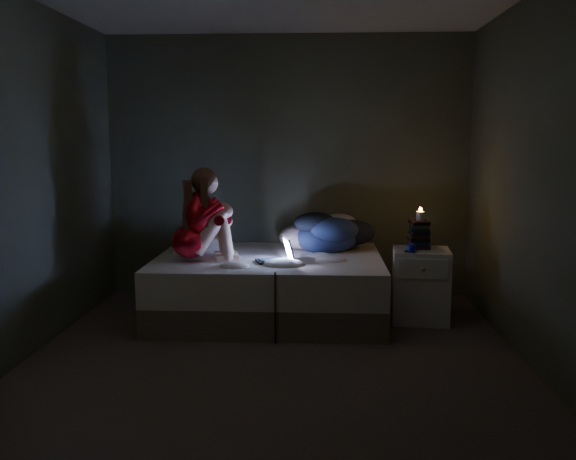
# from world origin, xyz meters

# --- Properties ---
(floor) EXTENTS (3.60, 3.80, 0.02)m
(floor) POSITION_xyz_m (0.00, 0.00, -0.01)
(floor) COLOR #322E2B
(floor) RESTS_ON ground
(wall_back) EXTENTS (3.60, 0.02, 2.60)m
(wall_back) POSITION_xyz_m (0.00, 1.91, 1.30)
(wall_back) COLOR #3A4131
(wall_back) RESTS_ON ground
(wall_front) EXTENTS (3.60, 0.02, 2.60)m
(wall_front) POSITION_xyz_m (0.00, -1.91, 1.30)
(wall_front) COLOR #3A4131
(wall_front) RESTS_ON ground
(wall_left) EXTENTS (0.02, 3.80, 2.60)m
(wall_left) POSITION_xyz_m (-1.81, 0.00, 1.30)
(wall_left) COLOR #3A4131
(wall_left) RESTS_ON ground
(wall_right) EXTENTS (0.02, 3.80, 2.60)m
(wall_right) POSITION_xyz_m (1.81, 0.00, 1.30)
(wall_right) COLOR #3A4131
(wall_right) RESTS_ON ground
(bed) EXTENTS (1.99, 1.49, 0.55)m
(bed) POSITION_xyz_m (-0.12, 1.10, 0.27)
(bed) COLOR beige
(bed) RESTS_ON ground
(pillow) EXTENTS (0.48, 0.34, 0.14)m
(pillow) POSITION_xyz_m (-0.77, 1.37, 0.62)
(pillow) COLOR white
(pillow) RESTS_ON bed
(woman) EXTENTS (0.56, 0.44, 0.80)m
(woman) POSITION_xyz_m (-0.78, 0.86, 0.95)
(woman) COLOR #A60008
(woman) RESTS_ON bed
(laptop) EXTENTS (0.35, 0.29, 0.21)m
(laptop) POSITION_xyz_m (-0.06, 0.85, 0.65)
(laptop) COLOR black
(laptop) RESTS_ON bed
(clothes_pile) EXTENTS (0.72, 0.61, 0.38)m
(clothes_pile) POSITION_xyz_m (0.38, 1.41, 0.74)
(clothes_pile) COLOR navy
(clothes_pile) RESTS_ON bed
(nightstand) EXTENTS (0.51, 0.47, 0.64)m
(nightstand) POSITION_xyz_m (1.21, 1.01, 0.32)
(nightstand) COLOR silver
(nightstand) RESTS_ON ground
(book_stack) EXTENTS (0.19, 0.25, 0.25)m
(book_stack) POSITION_xyz_m (1.20, 1.09, 0.76)
(book_stack) COLOR black
(book_stack) RESTS_ON nightstand
(candle) EXTENTS (0.07, 0.07, 0.08)m
(candle) POSITION_xyz_m (1.20, 1.09, 0.93)
(candle) COLOR beige
(candle) RESTS_ON book_stack
(phone) EXTENTS (0.12, 0.16, 0.01)m
(phone) POSITION_xyz_m (1.11, 0.91, 0.64)
(phone) COLOR black
(phone) RESTS_ON nightstand
(blue_orb) EXTENTS (0.08, 0.08, 0.08)m
(blue_orb) POSITION_xyz_m (1.11, 0.85, 0.68)
(blue_orb) COLOR #0F1394
(blue_orb) RESTS_ON nightstand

